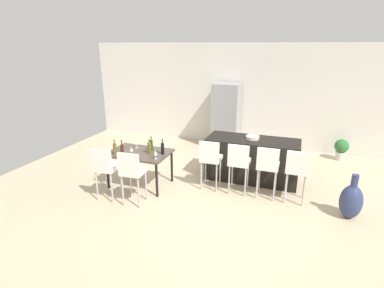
% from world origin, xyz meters
% --- Properties ---
extents(ground_plane, '(10.00, 10.00, 0.00)m').
position_xyz_m(ground_plane, '(0.00, 0.00, 0.00)').
color(ground_plane, '#C6B28E').
extents(back_wall, '(10.00, 0.12, 2.90)m').
position_xyz_m(back_wall, '(0.00, 3.17, 1.45)').
color(back_wall, silver).
rests_on(back_wall, ground_plane).
extents(kitchen_island, '(1.96, 0.79, 0.92)m').
position_xyz_m(kitchen_island, '(0.39, 0.79, 0.46)').
color(kitchen_island, black).
rests_on(kitchen_island, ground_plane).
extents(bar_chair_left, '(0.41, 0.41, 1.05)m').
position_xyz_m(bar_chair_left, '(-0.33, 0.02, 0.70)').
color(bar_chair_left, white).
rests_on(bar_chair_left, ground_plane).
extents(bar_chair_middle, '(0.41, 0.41, 1.05)m').
position_xyz_m(bar_chair_middle, '(0.25, 0.02, 0.70)').
color(bar_chair_middle, white).
rests_on(bar_chair_middle, ground_plane).
extents(bar_chair_right, '(0.40, 0.40, 1.05)m').
position_xyz_m(bar_chair_right, '(0.80, 0.02, 0.70)').
color(bar_chair_right, white).
rests_on(bar_chair_right, ground_plane).
extents(bar_chair_far, '(0.41, 0.41, 1.05)m').
position_xyz_m(bar_chair_far, '(1.33, 0.02, 0.70)').
color(bar_chair_far, white).
rests_on(bar_chair_far, ground_plane).
extents(dining_table, '(1.25, 0.86, 0.74)m').
position_xyz_m(dining_table, '(-1.77, -0.29, 0.67)').
color(dining_table, '#4C4238').
rests_on(dining_table, ground_plane).
extents(dining_chair_near, '(0.42, 0.42, 1.05)m').
position_xyz_m(dining_chair_near, '(-2.05, -1.08, 0.70)').
color(dining_chair_near, white).
rests_on(dining_chair_near, ground_plane).
extents(dining_chair_far, '(0.42, 0.42, 1.05)m').
position_xyz_m(dining_chair_far, '(-1.48, -1.08, 0.70)').
color(dining_chair_far, white).
rests_on(dining_chair_far, ground_plane).
extents(wine_bottle_inner, '(0.08, 0.08, 0.31)m').
position_xyz_m(wine_bottle_inner, '(-1.53, -0.29, 0.86)').
color(wine_bottle_inner, brown).
rests_on(wine_bottle_inner, dining_table).
extents(wine_bottle_left, '(0.07, 0.07, 0.31)m').
position_xyz_m(wine_bottle_left, '(-2.16, -0.58, 0.86)').
color(wine_bottle_left, brown).
rests_on(wine_bottle_left, dining_table).
extents(wine_bottle_near, '(0.06, 0.06, 0.32)m').
position_xyz_m(wine_bottle_near, '(-1.56, -0.14, 0.86)').
color(wine_bottle_near, '#194723').
rests_on(wine_bottle_near, dining_table).
extents(wine_bottle_end, '(0.07, 0.07, 0.32)m').
position_xyz_m(wine_bottle_end, '(-1.26, -0.24, 0.86)').
color(wine_bottle_end, black).
rests_on(wine_bottle_end, dining_table).
extents(wine_bottle_corner, '(0.07, 0.07, 0.31)m').
position_xyz_m(wine_bottle_corner, '(-2.01, -0.55, 0.85)').
color(wine_bottle_corner, '#471E19').
rests_on(wine_bottle_corner, dining_table).
extents(wine_glass_middle, '(0.07, 0.07, 0.17)m').
position_xyz_m(wine_glass_middle, '(-1.82, -0.51, 0.86)').
color(wine_glass_middle, silver).
rests_on(wine_glass_middle, dining_table).
extents(wine_glass_right, '(0.07, 0.07, 0.17)m').
position_xyz_m(wine_glass_right, '(-1.95, -0.09, 0.86)').
color(wine_glass_right, silver).
rests_on(wine_glass_right, dining_table).
extents(wine_glass_far, '(0.07, 0.07, 0.17)m').
position_xyz_m(wine_glass_far, '(-1.27, -0.53, 0.86)').
color(wine_glass_far, silver).
rests_on(wine_glass_far, dining_table).
extents(refrigerator, '(0.72, 0.68, 1.84)m').
position_xyz_m(refrigerator, '(-0.66, 2.73, 0.92)').
color(refrigerator, '#939699').
rests_on(refrigerator, ground_plane).
extents(fruit_bowl, '(0.28, 0.28, 0.07)m').
position_xyz_m(fruit_bowl, '(0.38, 0.81, 0.96)').
color(fruit_bowl, beige).
rests_on(fruit_bowl, kitchen_island).
extents(floor_vase, '(0.37, 0.37, 0.80)m').
position_xyz_m(floor_vase, '(2.25, -0.22, 0.31)').
color(floor_vase, navy).
rests_on(floor_vase, ground_plane).
extents(potted_plant, '(0.35, 0.35, 0.55)m').
position_xyz_m(potted_plant, '(2.38, 2.72, 0.32)').
color(potted_plant, beige).
rests_on(potted_plant, ground_plane).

